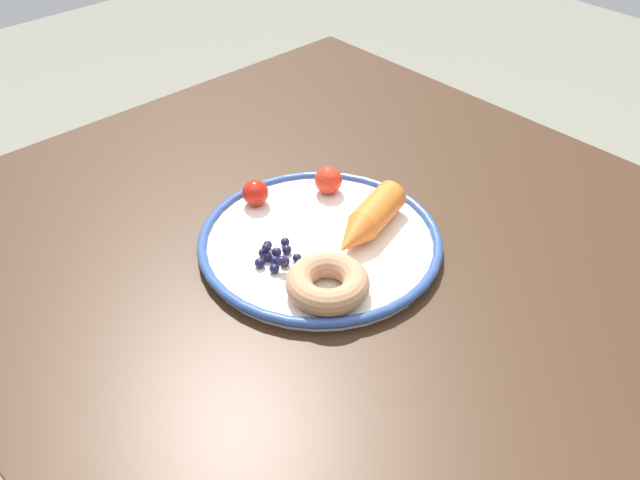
% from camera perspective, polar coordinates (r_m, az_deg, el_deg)
% --- Properties ---
extents(dining_table, '(1.02, 0.87, 0.75)m').
position_cam_1_polar(dining_table, '(0.89, 2.97, -6.04)').
color(dining_table, '#3A2516').
rests_on(dining_table, ground_plane).
extents(plate, '(0.29, 0.29, 0.02)m').
position_cam_1_polar(plate, '(0.83, 0.00, -0.16)').
color(plate, white).
rests_on(plate, dining_table).
extents(carrot_orange, '(0.07, 0.14, 0.04)m').
position_cam_1_polar(carrot_orange, '(0.83, 3.88, 1.53)').
color(carrot_orange, orange).
rests_on(carrot_orange, plate).
extents(donut, '(0.10, 0.10, 0.03)m').
position_cam_1_polar(donut, '(0.75, 0.62, -3.55)').
color(donut, tan).
rests_on(donut, plate).
extents(blueberry_pile, '(0.05, 0.06, 0.02)m').
position_cam_1_polar(blueberry_pile, '(0.80, -3.65, -1.30)').
color(blueberry_pile, '#191638').
rests_on(blueberry_pile, plate).
extents(tomato_near, '(0.04, 0.04, 0.04)m').
position_cam_1_polar(tomato_near, '(0.90, 0.69, 4.92)').
color(tomato_near, red).
rests_on(tomato_near, plate).
extents(tomato_mid, '(0.03, 0.03, 0.03)m').
position_cam_1_polar(tomato_mid, '(0.88, -5.30, 3.86)').
color(tomato_mid, red).
rests_on(tomato_mid, plate).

